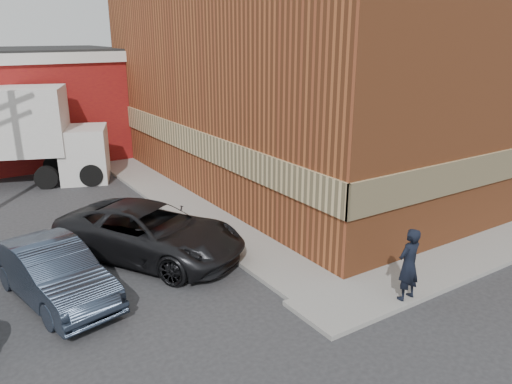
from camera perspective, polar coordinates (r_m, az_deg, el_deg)
ground at (r=12.82m, az=4.90°, el=-12.14°), size 90.00×90.00×0.00m
brick_building at (r=23.53m, az=8.22°, el=13.50°), size 14.25×18.25×9.36m
sidewalk_south at (r=17.59m, az=26.61°, el=-5.27°), size 16.00×1.80×0.12m
sidewalk_west at (r=20.24m, az=-9.51°, el=-0.65°), size 1.80×18.00×0.12m
man at (r=12.71m, az=17.05°, el=-7.91°), size 0.69×0.47×1.84m
sedan at (r=13.44m, az=-22.15°, el=-8.51°), size 2.44×4.67×1.46m
suv_a at (r=15.00m, az=-12.02°, el=-4.50°), size 5.20×6.27×1.59m
box_truck at (r=23.99m, az=-26.64°, el=6.38°), size 8.78×5.34×4.17m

